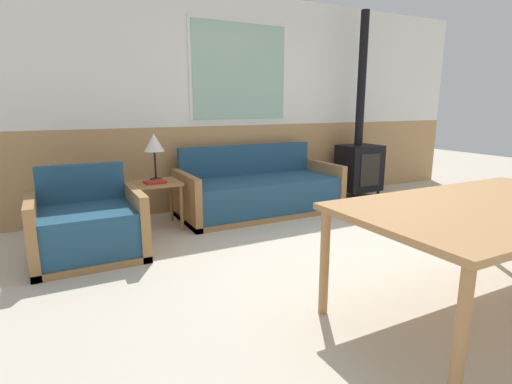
{
  "coord_description": "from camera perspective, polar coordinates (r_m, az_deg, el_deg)",
  "views": [
    {
      "loc": [
        -2.51,
        -2.23,
        1.34
      ],
      "look_at": [
        -0.87,
        0.91,
        0.56
      ],
      "focal_mm": 28.0,
      "sensor_mm": 36.0,
      "label": 1
    }
  ],
  "objects": [
    {
      "name": "wall_back",
      "position": [
        5.47,
        -0.35,
        12.75
      ],
      "size": [
        7.2,
        0.09,
        2.7
      ],
      "color": "tan",
      "rests_on": "ground_plane"
    },
    {
      "name": "wood_stove",
      "position": [
        6.02,
        14.56,
        4.89
      ],
      "size": [
        0.57,
        0.46,
        2.59
      ],
      "color": "black",
      "rests_on": "ground_plane"
    },
    {
      "name": "book_stack",
      "position": [
        4.34,
        -14.23,
        1.39
      ],
      "size": [
        0.23,
        0.18,
        0.02
      ],
      "color": "#B22823",
      "rests_on": "side_table"
    },
    {
      "name": "side_table",
      "position": [
        4.46,
        -13.99,
        0.22
      ],
      "size": [
        0.47,
        0.47,
        0.52
      ],
      "color": "#9E7042",
      "rests_on": "ground_plane"
    },
    {
      "name": "couch",
      "position": [
        4.96,
        0.56,
        -0.11
      ],
      "size": [
        1.99,
        0.86,
        0.82
      ],
      "color": "#9E7042",
      "rests_on": "ground_plane"
    },
    {
      "name": "table_lamp",
      "position": [
        4.47,
        -14.36,
        6.66
      ],
      "size": [
        0.22,
        0.22,
        0.51
      ],
      "color": "black",
      "rests_on": "side_table"
    },
    {
      "name": "dining_table",
      "position": [
        2.88,
        30.72,
        -2.6
      ],
      "size": [
        1.95,
        1.08,
        0.74
      ],
      "color": "#B27F4C",
      "rests_on": "ground_plane"
    },
    {
      "name": "armchair",
      "position": [
        3.85,
        -22.87,
        -4.87
      ],
      "size": [
        0.92,
        0.8,
        0.79
      ],
      "rotation": [
        0.0,
        0.0,
        0.01
      ],
      "color": "#9E7042",
      "rests_on": "ground_plane"
    },
    {
      "name": "ground_plane",
      "position": [
        3.62,
        19.54,
        -10.05
      ],
      "size": [
        16.0,
        16.0,
        0.0
      ],
      "primitive_type": "plane",
      "color": "beige"
    }
  ]
}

